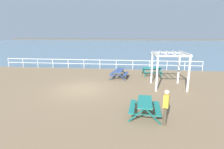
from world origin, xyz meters
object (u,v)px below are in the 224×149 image
at_px(picnic_table_mid_centre, 152,69).
at_px(lattice_pergola, 169,62).
at_px(visitor, 166,105).
at_px(picnic_table_near_left, 119,72).
at_px(picnic_table_near_right, 145,105).

height_order(picnic_table_mid_centre, lattice_pergola, lattice_pergola).
bearing_deg(visitor, picnic_table_mid_centre, 107.37).
bearing_deg(visitor, lattice_pergola, 98.01).
height_order(picnic_table_near_left, visitor, visitor).
bearing_deg(lattice_pergola, picnic_table_mid_centre, 98.59).
bearing_deg(picnic_table_mid_centre, lattice_pergola, -86.36).
xyz_separation_m(picnic_table_near_left, visitor, (2.69, -8.27, 0.36)).
relative_size(picnic_table_near_left, visitor, 1.18).
relative_size(picnic_table_near_right, picnic_table_mid_centre, 0.96).
bearing_deg(visitor, picnic_table_near_right, 157.87).
relative_size(picnic_table_near_left, picnic_table_near_right, 1.03).
xyz_separation_m(picnic_table_near_left, lattice_pergola, (3.96, -2.31, 1.41)).
height_order(visitor, lattice_pergola, lattice_pergola).
bearing_deg(visitor, picnic_table_near_left, 128.09).
xyz_separation_m(picnic_table_near_right, picnic_table_mid_centre, (1.34, 9.05, 0.00)).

